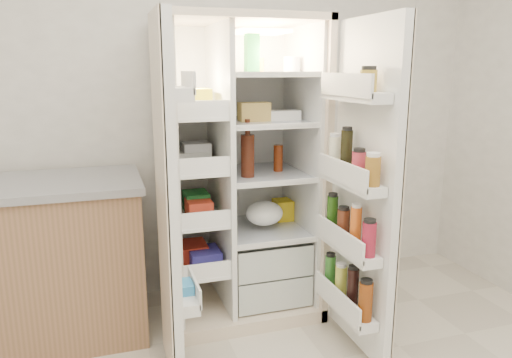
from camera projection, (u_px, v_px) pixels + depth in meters
name	position (u px, v px, depth m)	size (l,w,h in m)	color
wall_back	(197.00, 94.00, 3.16)	(4.00, 0.02, 2.70)	white
refrigerator	(239.00, 194.00, 3.03)	(0.92, 0.70, 1.80)	beige
freezer_door	(168.00, 203.00, 2.28)	(0.15, 0.40, 1.72)	white
fridge_door	(362.00, 196.00, 2.49)	(0.17, 0.58, 1.72)	white
kitchen_counter	(28.00, 262.00, 2.69)	(1.26, 0.67, 0.92)	#8F6447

